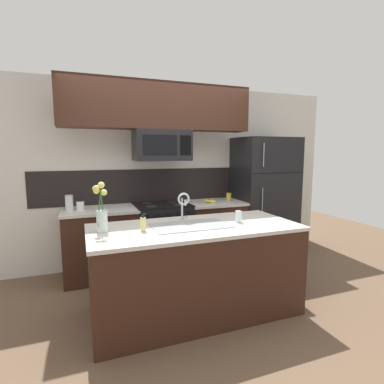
{
  "coord_description": "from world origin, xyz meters",
  "views": [
    {
      "loc": [
        -1.04,
        -3.06,
        1.64
      ],
      "look_at": [
        0.2,
        0.27,
        1.16
      ],
      "focal_mm": 28.0,
      "sensor_mm": 36.0,
      "label": 1
    }
  ],
  "objects_px": {
    "sink_faucet": "(183,203)",
    "drinking_glass": "(238,217)",
    "storage_jar_tall": "(69,203)",
    "dish_soap_bottle": "(143,224)",
    "refrigerator": "(263,197)",
    "stove_range": "(163,236)",
    "microwave": "(162,145)",
    "banana_bunch": "(210,201)",
    "coffee_tin": "(229,197)",
    "storage_jar_medium": "(80,205)",
    "flower_vase": "(101,214)"
  },
  "relations": [
    {
      "from": "banana_bunch",
      "to": "drinking_glass",
      "type": "distance_m",
      "value": 1.24
    },
    {
      "from": "microwave",
      "to": "dish_soap_bottle",
      "type": "xyz_separation_m",
      "value": [
        -0.52,
        -1.26,
        -0.74
      ]
    },
    {
      "from": "refrigerator",
      "to": "flower_vase",
      "type": "xyz_separation_m",
      "value": [
        -2.53,
        -1.2,
        0.15
      ]
    },
    {
      "from": "stove_range",
      "to": "storage_jar_medium",
      "type": "distance_m",
      "value": 1.18
    },
    {
      "from": "storage_jar_medium",
      "to": "flower_vase",
      "type": "bearing_deg",
      "value": -81.48
    },
    {
      "from": "sink_faucet",
      "to": "banana_bunch",
      "type": "bearing_deg",
      "value": 52.52
    },
    {
      "from": "coffee_tin",
      "to": "refrigerator",
      "type": "bearing_deg",
      "value": -2.88
    },
    {
      "from": "banana_bunch",
      "to": "flower_vase",
      "type": "height_order",
      "value": "flower_vase"
    },
    {
      "from": "banana_bunch",
      "to": "dish_soap_bottle",
      "type": "distance_m",
      "value": 1.73
    },
    {
      "from": "microwave",
      "to": "coffee_tin",
      "type": "xyz_separation_m",
      "value": [
        1.05,
        0.07,
        -0.76
      ]
    },
    {
      "from": "stove_range",
      "to": "flower_vase",
      "type": "relative_size",
      "value": 1.99
    },
    {
      "from": "refrigerator",
      "to": "sink_faucet",
      "type": "distance_m",
      "value": 2.0
    },
    {
      "from": "refrigerator",
      "to": "storage_jar_medium",
      "type": "distance_m",
      "value": 2.71
    },
    {
      "from": "banana_bunch",
      "to": "drinking_glass",
      "type": "height_order",
      "value": "drinking_glass"
    },
    {
      "from": "stove_range",
      "to": "banana_bunch",
      "type": "bearing_deg",
      "value": -4.88
    },
    {
      "from": "sink_faucet",
      "to": "drinking_glass",
      "type": "distance_m",
      "value": 0.59
    },
    {
      "from": "microwave",
      "to": "drinking_glass",
      "type": "relative_size",
      "value": 6.12
    },
    {
      "from": "banana_bunch",
      "to": "storage_jar_tall",
      "type": "bearing_deg",
      "value": 177.36
    },
    {
      "from": "storage_jar_tall",
      "to": "dish_soap_bottle",
      "type": "distance_m",
      "value": 1.47
    },
    {
      "from": "banana_bunch",
      "to": "drinking_glass",
      "type": "bearing_deg",
      "value": -100.43
    },
    {
      "from": "sink_faucet",
      "to": "dish_soap_bottle",
      "type": "relative_size",
      "value": 1.85
    },
    {
      "from": "storage_jar_tall",
      "to": "sink_faucet",
      "type": "relative_size",
      "value": 0.64
    },
    {
      "from": "storage_jar_medium",
      "to": "microwave",
      "type": "bearing_deg",
      "value": -2.39
    },
    {
      "from": "drinking_glass",
      "to": "flower_vase",
      "type": "relative_size",
      "value": 0.26
    },
    {
      "from": "refrigerator",
      "to": "dish_soap_bottle",
      "type": "relative_size",
      "value": 11.24
    },
    {
      "from": "storage_jar_tall",
      "to": "stove_range",
      "type": "bearing_deg",
      "value": -1.31
    },
    {
      "from": "storage_jar_tall",
      "to": "sink_faucet",
      "type": "height_order",
      "value": "sink_faucet"
    },
    {
      "from": "storage_jar_medium",
      "to": "coffee_tin",
      "type": "xyz_separation_m",
      "value": [
        2.12,
        0.03,
        -0.01
      ]
    },
    {
      "from": "refrigerator",
      "to": "coffee_tin",
      "type": "distance_m",
      "value": 0.6
    },
    {
      "from": "refrigerator",
      "to": "flower_vase",
      "type": "bearing_deg",
      "value": -154.63
    },
    {
      "from": "banana_bunch",
      "to": "sink_faucet",
      "type": "relative_size",
      "value": 0.62
    },
    {
      "from": "refrigerator",
      "to": "dish_soap_bottle",
      "type": "bearing_deg",
      "value": -149.04
    },
    {
      "from": "dish_soap_bottle",
      "to": "drinking_glass",
      "type": "bearing_deg",
      "value": 0.35
    },
    {
      "from": "storage_jar_tall",
      "to": "banana_bunch",
      "type": "xyz_separation_m",
      "value": [
        1.89,
        -0.09,
        -0.07
      ]
    },
    {
      "from": "banana_bunch",
      "to": "dish_soap_bottle",
      "type": "height_order",
      "value": "dish_soap_bottle"
    },
    {
      "from": "drinking_glass",
      "to": "flower_vase",
      "type": "xyz_separation_m",
      "value": [
        -1.36,
        0.1,
        0.11
      ]
    },
    {
      "from": "microwave",
      "to": "storage_jar_tall",
      "type": "relative_size",
      "value": 3.83
    },
    {
      "from": "refrigerator",
      "to": "sink_faucet",
      "type": "bearing_deg",
      "value": -148.19
    },
    {
      "from": "refrigerator",
      "to": "drinking_glass",
      "type": "distance_m",
      "value": 1.75
    },
    {
      "from": "banana_bunch",
      "to": "sink_faucet",
      "type": "distance_m",
      "value": 1.24
    },
    {
      "from": "microwave",
      "to": "drinking_glass",
      "type": "bearing_deg",
      "value": -69.2
    },
    {
      "from": "storage_jar_tall",
      "to": "drinking_glass",
      "type": "height_order",
      "value": "storage_jar_tall"
    },
    {
      "from": "stove_range",
      "to": "sink_faucet",
      "type": "distance_m",
      "value": 1.22
    },
    {
      "from": "stove_range",
      "to": "dish_soap_bottle",
      "type": "relative_size",
      "value": 5.64
    },
    {
      "from": "microwave",
      "to": "drinking_glass",
      "type": "xyz_separation_m",
      "value": [
        0.48,
        -1.26,
        -0.75
      ]
    },
    {
      "from": "stove_range",
      "to": "flower_vase",
      "type": "height_order",
      "value": "flower_vase"
    },
    {
      "from": "stove_range",
      "to": "sink_faucet",
      "type": "bearing_deg",
      "value": -92.39
    },
    {
      "from": "dish_soap_bottle",
      "to": "refrigerator",
      "type": "bearing_deg",
      "value": 30.96
    },
    {
      "from": "dish_soap_bottle",
      "to": "flower_vase",
      "type": "xyz_separation_m",
      "value": [
        -0.36,
        0.1,
        0.1
      ]
    },
    {
      "from": "storage_jar_medium",
      "to": "refrigerator",
      "type": "bearing_deg",
      "value": -0.07
    }
  ]
}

